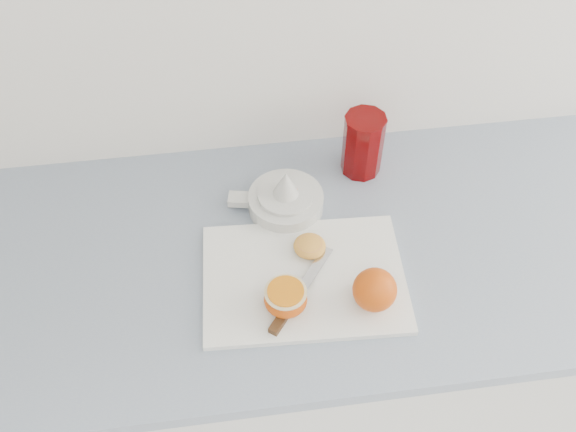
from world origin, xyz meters
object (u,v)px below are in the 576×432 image
at_px(half_orange, 286,298).
at_px(counter, 339,350).
at_px(cutting_board, 304,278).
at_px(citrus_juicer, 285,199).
at_px(red_tumbler, 363,146).

bearing_deg(half_orange, counter, 42.24).
height_order(cutting_board, citrus_juicer, citrus_juicer).
bearing_deg(counter, citrus_juicer, 139.25).
xyz_separation_m(counter, half_orange, (-0.15, -0.14, 0.48)).
distance_m(counter, citrus_juicer, 0.50).
bearing_deg(cutting_board, counter, 35.92).
xyz_separation_m(counter, cutting_board, (-0.11, -0.08, 0.45)).
bearing_deg(citrus_juicer, cutting_board, -86.22).
relative_size(half_orange, citrus_juicer, 0.40).
bearing_deg(half_orange, citrus_juicer, 82.77).
relative_size(counter, red_tumbler, 16.37).
bearing_deg(counter, cutting_board, -144.08).
height_order(citrus_juicer, red_tumbler, red_tumbler).
bearing_deg(counter, red_tumbler, 73.83).
height_order(counter, red_tumbler, red_tumbler).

